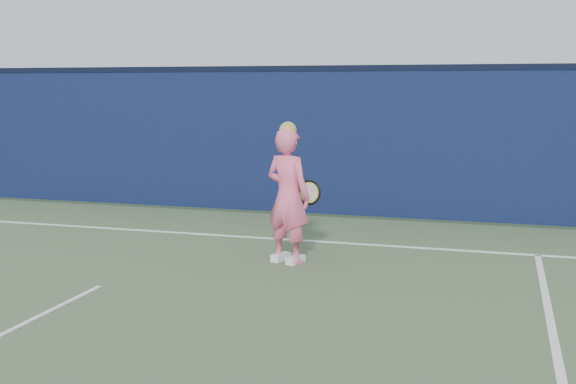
% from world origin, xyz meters
% --- Properties ---
extents(ground, '(80.00, 80.00, 0.00)m').
position_xyz_m(ground, '(0.00, 0.00, 0.00)').
color(ground, '#2B452A').
rests_on(ground, ground).
extents(backstop_wall, '(24.00, 0.40, 2.50)m').
position_xyz_m(backstop_wall, '(0.00, 6.50, 1.25)').
color(backstop_wall, '#0D143C').
rests_on(backstop_wall, ground).
extents(wall_cap, '(24.00, 0.42, 0.10)m').
position_xyz_m(wall_cap, '(0.00, 6.50, 2.55)').
color(wall_cap, black).
rests_on(wall_cap, backstop_wall).
extents(player, '(0.73, 0.60, 1.81)m').
position_xyz_m(player, '(1.71, 2.71, 0.87)').
color(player, '#FE628E').
rests_on(player, ground).
extents(racket, '(0.57, 0.33, 0.34)m').
position_xyz_m(racket, '(1.86, 3.10, 0.86)').
color(racket, black).
rests_on(racket, ground).
extents(court_lines, '(11.00, 12.04, 0.01)m').
position_xyz_m(court_lines, '(0.00, -0.33, 0.01)').
color(court_lines, white).
rests_on(court_lines, court_surface).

